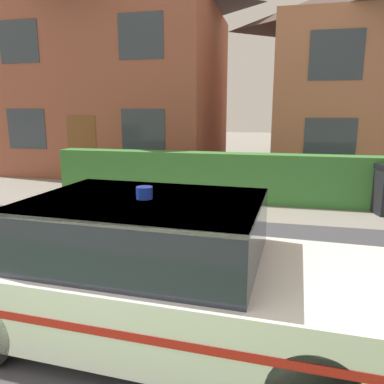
# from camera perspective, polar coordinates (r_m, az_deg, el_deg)

# --- Properties ---
(road_strip) EXTENTS (28.00, 5.58, 0.01)m
(road_strip) POSITION_cam_1_polar(r_m,az_deg,el_deg) (5.51, -6.53, -11.84)
(road_strip) COLOR #424247
(road_strip) RESTS_ON ground
(garden_hedge) EXTENTS (9.40, 0.55, 1.23)m
(garden_hedge) POSITION_cam_1_polar(r_m,az_deg,el_deg) (9.44, 6.55, 2.20)
(garden_hedge) COLOR #3D7F38
(garden_hedge) RESTS_ON ground
(police_car) EXTENTS (4.59, 1.98, 1.54)m
(police_car) POSITION_cam_1_polar(r_m,az_deg,el_deg) (3.75, -5.15, -12.24)
(police_car) COLOR black
(police_car) RESTS_ON road_strip
(house_left) EXTENTS (7.82, 6.75, 8.14)m
(house_left) POSITION_cam_1_polar(r_m,az_deg,el_deg) (15.60, -10.82, 19.06)
(house_left) COLOR #93513D
(house_left) RESTS_ON ground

